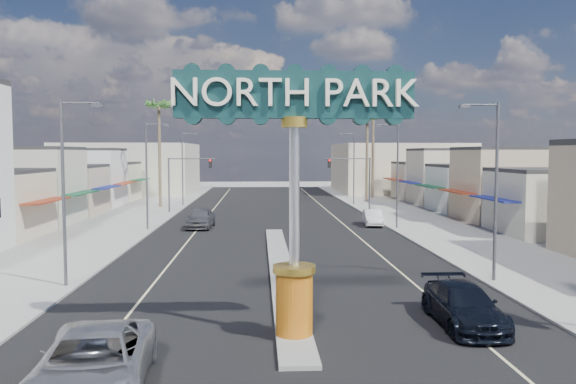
{
  "coord_description": "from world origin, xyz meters",
  "views": [
    {
      "loc": [
        -1.22,
        -17.33,
        6.53
      ],
      "look_at": [
        0.25,
        11.15,
        4.54
      ],
      "focal_mm": 35.0,
      "sensor_mm": 36.0,
      "label": 1
    }
  ],
  "objects": [
    {
      "name": "suv_left",
      "position": [
        -5.7,
        -2.4,
        0.87
      ],
      "size": [
        3.49,
        6.54,
        1.75
      ],
      "primitive_type": "imported",
      "rotation": [
        0.0,
        0.0,
        0.1
      ],
      "color": "#AEAFB3",
      "rests_on": "ground"
    },
    {
      "name": "backdrop_far_right",
      "position": [
        22.0,
        75.0,
        4.0
      ],
      "size": [
        20.0,
        20.0,
        8.0
      ],
      "primitive_type": "cube",
      "color": "beige",
      "rests_on": "ground"
    },
    {
      "name": "traffic_signal_left",
      "position": [
        -9.18,
        43.99,
        4.27
      ],
      "size": [
        5.09,
        0.45,
        6.0
      ],
      "color": "#47474C",
      "rests_on": "ground"
    },
    {
      "name": "backdrop_far_left",
      "position": [
        -22.0,
        75.0,
        4.0
      ],
      "size": [
        20.0,
        20.0,
        8.0
      ],
      "primitive_type": "cube",
      "color": "#B7B29E",
      "rests_on": "ground"
    },
    {
      "name": "storefront_row_left",
      "position": [
        -24.0,
        43.0,
        3.0
      ],
      "size": [
        12.0,
        42.0,
        6.0
      ],
      "primitive_type": "cube",
      "color": "beige",
      "rests_on": "ground"
    },
    {
      "name": "ground",
      "position": [
        0.0,
        30.0,
        0.0
      ],
      "size": [
        160.0,
        160.0,
        0.0
      ],
      "primitive_type": "plane",
      "color": "gray",
      "rests_on": "ground"
    },
    {
      "name": "storefront_row_right",
      "position": [
        24.0,
        43.0,
        3.0
      ],
      "size": [
        12.0,
        42.0,
        6.0
      ],
      "primitive_type": "cube",
      "color": "#B7B29E",
      "rests_on": "ground"
    },
    {
      "name": "streetlight_l_near",
      "position": [
        -10.43,
        10.0,
        5.07
      ],
      "size": [
        2.03,
        0.22,
        9.0
      ],
      "color": "#47474C",
      "rests_on": "ground"
    },
    {
      "name": "streetlight_r_near",
      "position": [
        10.43,
        10.0,
        5.07
      ],
      "size": [
        2.03,
        0.22,
        9.0
      ],
      "color": "#47474C",
      "rests_on": "ground"
    },
    {
      "name": "palm_right_mid",
      "position": [
        13.0,
        56.0,
        10.6
      ],
      "size": [
        2.6,
        2.6,
        12.1
      ],
      "color": "brown",
      "rests_on": "ground"
    },
    {
      "name": "sidewalk_right",
      "position": [
        14.0,
        30.0,
        0.06
      ],
      "size": [
        8.0,
        120.0,
        0.12
      ],
      "primitive_type": "cube",
      "color": "gray",
      "rests_on": "ground"
    },
    {
      "name": "road",
      "position": [
        0.0,
        30.0,
        0.01
      ],
      "size": [
        20.0,
        120.0,
        0.01
      ],
      "primitive_type": "cube",
      "color": "black",
      "rests_on": "ground"
    },
    {
      "name": "traffic_signal_right",
      "position": [
        9.18,
        43.99,
        4.27
      ],
      "size": [
        5.09,
        0.45,
        6.0
      ],
      "color": "#47474C",
      "rests_on": "ground"
    },
    {
      "name": "palm_left_far",
      "position": [
        -13.0,
        50.0,
        11.5
      ],
      "size": [
        2.6,
        2.6,
        13.1
      ],
      "color": "brown",
      "rests_on": "ground"
    },
    {
      "name": "palm_right_far",
      "position": [
        15.0,
        62.0,
        12.39
      ],
      "size": [
        2.6,
        2.6,
        14.1
      ],
      "color": "brown",
      "rests_on": "ground"
    },
    {
      "name": "gateway_sign",
      "position": [
        0.0,
        1.98,
        5.93
      ],
      "size": [
        8.2,
        1.5,
        9.15
      ],
      "color": "#D05410",
      "rests_on": "median_island"
    },
    {
      "name": "streetlight_r_mid",
      "position": [
        10.43,
        30.0,
        5.07
      ],
      "size": [
        2.03,
        0.22,
        9.0
      ],
      "color": "#47474C",
      "rests_on": "ground"
    },
    {
      "name": "median_island",
      "position": [
        0.0,
        14.0,
        0.08
      ],
      "size": [
        1.3,
        30.0,
        0.16
      ],
      "primitive_type": "cube",
      "color": "gray",
      "rests_on": "ground"
    },
    {
      "name": "car_parked_left",
      "position": [
        -6.29,
        31.48,
        0.87
      ],
      "size": [
        2.39,
        5.23,
        1.74
      ],
      "primitive_type": "imported",
      "rotation": [
        0.0,
        0.0,
        -0.07
      ],
      "color": "#5D5D61",
      "rests_on": "ground"
    },
    {
      "name": "suv_right",
      "position": [
        6.5,
        3.18,
        0.77
      ],
      "size": [
        2.19,
        5.3,
        1.53
      ],
      "primitive_type": "imported",
      "rotation": [
        0.0,
        0.0,
        -0.01
      ],
      "color": "black",
      "rests_on": "ground"
    },
    {
      "name": "streetlight_l_mid",
      "position": [
        -10.43,
        30.0,
        5.07
      ],
      "size": [
        2.03,
        0.22,
        9.0
      ],
      "color": "#47474C",
      "rests_on": "ground"
    },
    {
      "name": "car_parked_right",
      "position": [
        9.0,
        32.42,
        0.71
      ],
      "size": [
        1.89,
        4.44,
        1.42
      ],
      "primitive_type": "imported",
      "rotation": [
        0.0,
        0.0,
        -0.09
      ],
      "color": "silver",
      "rests_on": "ground"
    },
    {
      "name": "streetlight_l_far",
      "position": [
        -10.43,
        52.0,
        5.07
      ],
      "size": [
        2.03,
        0.22,
        9.0
      ],
      "color": "#47474C",
      "rests_on": "ground"
    },
    {
      "name": "sidewalk_left",
      "position": [
        -14.0,
        30.0,
        0.06
      ],
      "size": [
        8.0,
        120.0,
        0.12
      ],
      "primitive_type": "cube",
      "color": "gray",
      "rests_on": "ground"
    },
    {
      "name": "streetlight_r_far",
      "position": [
        10.43,
        52.0,
        5.07
      ],
      "size": [
        2.03,
        0.22,
        9.0
      ],
      "color": "#47474C",
      "rests_on": "ground"
    }
  ]
}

